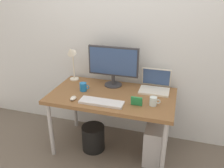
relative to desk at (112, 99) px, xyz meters
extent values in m
plane|color=#665B51|center=(0.00, 0.00, -0.64)|extent=(6.00, 6.00, 0.00)
cube|color=silver|center=(0.00, 0.42, 0.66)|extent=(4.40, 0.04, 2.60)
cube|color=brown|center=(0.00, 0.00, 0.04)|extent=(1.32, 0.73, 0.04)
cylinder|color=#B2B2B7|center=(-0.60, -0.30, -0.31)|extent=(0.04, 0.04, 0.66)
cylinder|color=#B2B2B7|center=(0.60, -0.30, -0.31)|extent=(0.04, 0.04, 0.66)
cylinder|color=#B2B2B7|center=(-0.60, 0.30, -0.31)|extent=(0.04, 0.04, 0.66)
cylinder|color=#B2B2B7|center=(0.60, 0.30, -0.31)|extent=(0.04, 0.04, 0.66)
cylinder|color=#333338|center=(-0.06, 0.23, 0.07)|extent=(0.20, 0.20, 0.01)
cylinder|color=#333338|center=(-0.06, 0.23, 0.13)|extent=(0.04, 0.04, 0.11)
cube|color=#333338|center=(-0.06, 0.23, 0.35)|extent=(0.57, 0.03, 0.33)
cube|color=#334C7F|center=(-0.06, 0.22, 0.35)|extent=(0.54, 0.01, 0.30)
cube|color=silver|center=(0.42, 0.19, 0.07)|extent=(0.32, 0.22, 0.02)
cube|color=silver|center=(0.42, 0.32, 0.18)|extent=(0.32, 0.05, 0.21)
cube|color=#334C7F|center=(0.42, 0.31, 0.19)|extent=(0.30, 0.03, 0.18)
cylinder|color=silver|center=(-0.56, 0.26, 0.07)|extent=(0.11, 0.11, 0.01)
cylinder|color=silver|center=(-0.56, 0.26, 0.24)|extent=(0.02, 0.02, 0.33)
cone|color=silver|center=(-0.56, 0.22, 0.43)|extent=(0.11, 0.14, 0.13)
cube|color=silver|center=(-0.04, -0.22, 0.07)|extent=(0.44, 0.14, 0.02)
ellipsoid|color=silver|center=(-0.34, -0.23, 0.08)|extent=(0.06, 0.09, 0.03)
cylinder|color=#1E72BF|center=(-0.33, -0.01, 0.11)|extent=(0.08, 0.08, 0.09)
torus|color=#1E72BF|center=(-0.28, -0.01, 0.11)|extent=(0.05, 0.01, 0.05)
cylinder|color=silver|center=(0.45, -0.12, 0.10)|extent=(0.07, 0.07, 0.09)
torus|color=silver|center=(0.50, -0.12, 0.11)|extent=(0.05, 0.01, 0.05)
cube|color=#268C4C|center=(0.30, -0.17, 0.11)|extent=(0.11, 0.03, 0.09)
cube|color=#B2B2B7|center=(0.48, -0.04, -0.43)|extent=(0.18, 0.36, 0.42)
cylinder|color=black|center=(-0.20, -0.08, -0.49)|extent=(0.26, 0.26, 0.30)
camera|label=1|loc=(0.64, -2.12, 1.15)|focal=36.97mm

